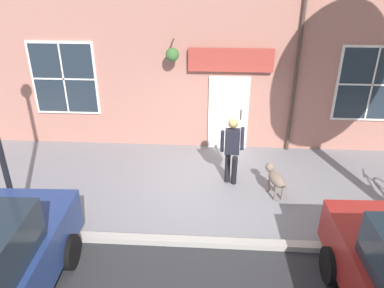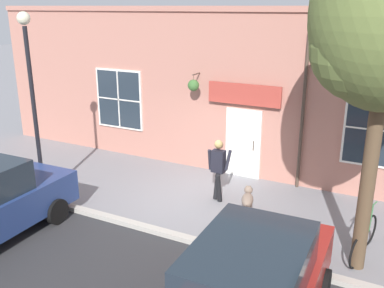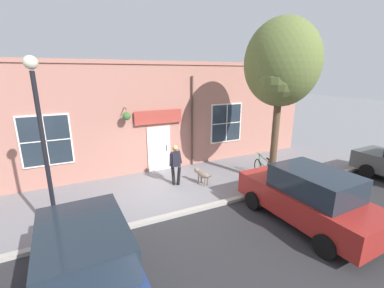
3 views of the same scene
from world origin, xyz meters
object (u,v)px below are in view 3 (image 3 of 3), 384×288
at_px(parked_car_mid_block, 308,197).
at_px(leaning_bicycle, 264,170).
at_px(pedestrian_walking, 176,161).
at_px(dog_on_leash, 202,174).
at_px(parked_car_nearest_curb, 86,262).
at_px(street_lamp, 41,128).
at_px(street_tree_by_curb, 281,66).

bearing_deg(parked_car_mid_block, leaning_bicycle, 158.97).
xyz_separation_m(pedestrian_walking, dog_on_leash, (0.42, 0.99, -0.58)).
distance_m(pedestrian_walking, dog_on_leash, 1.22).
xyz_separation_m(dog_on_leash, parked_car_nearest_curb, (3.93, -4.71, 0.45)).
height_order(leaning_bicycle, parked_car_mid_block, parked_car_mid_block).
bearing_deg(street_lamp, leaning_bicycle, 96.71).
xyz_separation_m(leaning_bicycle, street_lamp, (0.95, -8.09, 2.79)).
relative_size(dog_on_leash, leaning_bicycle, 0.58).
bearing_deg(pedestrian_walking, dog_on_leash, 67.04).
bearing_deg(pedestrian_walking, parked_car_nearest_curb, -40.48).
bearing_deg(street_tree_by_curb, parked_car_mid_block, -22.90).
xyz_separation_m(parked_car_nearest_curb, parked_car_mid_block, (-0.02, 6.21, 0.00)).
xyz_separation_m(dog_on_leash, leaning_bicycle, (0.60, 2.78, -0.05)).
height_order(dog_on_leash, leaning_bicycle, leaning_bicycle).
height_order(pedestrian_walking, street_tree_by_curb, street_tree_by_curb).
bearing_deg(parked_car_nearest_curb, pedestrian_walking, 139.52).
bearing_deg(street_tree_by_curb, street_lamp, -87.08).
relative_size(street_tree_by_curb, parked_car_nearest_curb, 1.48).
relative_size(pedestrian_walking, parked_car_nearest_curb, 0.39).
xyz_separation_m(pedestrian_walking, leaning_bicycle, (1.02, 3.77, -0.64)).
xyz_separation_m(pedestrian_walking, parked_car_mid_block, (4.34, 2.49, -0.14)).
bearing_deg(dog_on_leash, leaning_bicycle, 77.80).
relative_size(parked_car_nearest_curb, street_lamp, 0.90).
bearing_deg(parked_car_nearest_curb, dog_on_leash, 129.89).
distance_m(pedestrian_walking, parked_car_mid_block, 5.00).
xyz_separation_m(dog_on_leash, street_lamp, (1.55, -5.31, 2.73)).
xyz_separation_m(pedestrian_walking, parked_car_nearest_curb, (4.35, -3.72, -0.14)).
relative_size(dog_on_leash, street_lamp, 0.21).
relative_size(leaning_bicycle, parked_car_mid_block, 0.40).
height_order(dog_on_leash, street_tree_by_curb, street_tree_by_curb).
xyz_separation_m(leaning_bicycle, parked_car_mid_block, (3.32, -1.28, 0.50)).
bearing_deg(dog_on_leash, street_lamp, -73.71).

